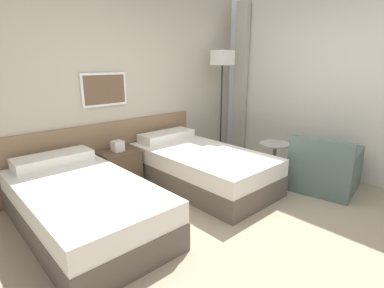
{
  "coord_description": "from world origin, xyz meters",
  "views": [
    {
      "loc": [
        -2.24,
        -1.53,
        1.66
      ],
      "look_at": [
        0.25,
        1.16,
        0.64
      ],
      "focal_mm": 28.0,
      "sensor_mm": 36.0,
      "label": 1
    }
  ],
  "objects_px": {
    "bed_near_window": "(201,167)",
    "bed_near_door": "(83,205)",
    "floor_lamp": "(222,66)",
    "nightstand": "(119,167)",
    "armchair": "(325,171)",
    "side_table": "(274,154)"
  },
  "relations": [
    {
      "from": "bed_near_window",
      "to": "nightstand",
      "type": "relative_size",
      "value": 3.22
    },
    {
      "from": "side_table",
      "to": "armchair",
      "type": "relative_size",
      "value": 0.55
    },
    {
      "from": "bed_near_door",
      "to": "floor_lamp",
      "type": "xyz_separation_m",
      "value": [
        2.76,
        0.63,
        1.33
      ]
    },
    {
      "from": "bed_near_door",
      "to": "armchair",
      "type": "relative_size",
      "value": 2.07
    },
    {
      "from": "nightstand",
      "to": "bed_near_window",
      "type": "bearing_deg",
      "value": -41.92
    },
    {
      "from": "nightstand",
      "to": "bed_near_door",
      "type": "bearing_deg",
      "value": -138.08
    },
    {
      "from": "nightstand",
      "to": "floor_lamp",
      "type": "bearing_deg",
      "value": -3.54
    },
    {
      "from": "bed_near_door",
      "to": "bed_near_window",
      "type": "relative_size",
      "value": 1.0
    },
    {
      "from": "nightstand",
      "to": "floor_lamp",
      "type": "distance_m",
      "value": 2.35
    },
    {
      "from": "floor_lamp",
      "to": "armchair",
      "type": "distance_m",
      "value": 2.28
    },
    {
      "from": "bed_near_window",
      "to": "bed_near_door",
      "type": "bearing_deg",
      "value": 180.0
    },
    {
      "from": "floor_lamp",
      "to": "bed_near_window",
      "type": "bearing_deg",
      "value": -150.26
    },
    {
      "from": "floor_lamp",
      "to": "armchair",
      "type": "bearing_deg",
      "value": -89.39
    },
    {
      "from": "bed_near_window",
      "to": "armchair",
      "type": "height_order",
      "value": "armchair"
    },
    {
      "from": "side_table",
      "to": "nightstand",
      "type": "bearing_deg",
      "value": 142.67
    },
    {
      "from": "bed_near_window",
      "to": "side_table",
      "type": "distance_m",
      "value": 1.08
    },
    {
      "from": "bed_near_door",
      "to": "bed_near_window",
      "type": "distance_m",
      "value": 1.66
    },
    {
      "from": "armchair",
      "to": "side_table",
      "type": "bearing_deg",
      "value": 8.05
    },
    {
      "from": "floor_lamp",
      "to": "side_table",
      "type": "height_order",
      "value": "floor_lamp"
    },
    {
      "from": "bed_near_window",
      "to": "armchair",
      "type": "xyz_separation_m",
      "value": [
        1.12,
        -1.22,
        -0.0
      ]
    },
    {
      "from": "nightstand",
      "to": "floor_lamp",
      "type": "relative_size",
      "value": 0.34
    },
    {
      "from": "bed_near_window",
      "to": "floor_lamp",
      "type": "xyz_separation_m",
      "value": [
        1.1,
        0.63,
        1.33
      ]
    }
  ]
}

